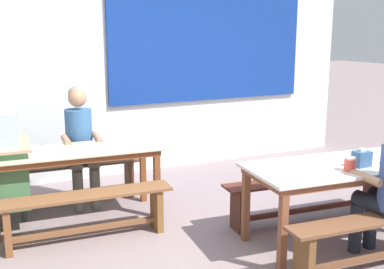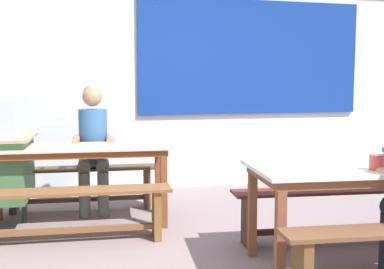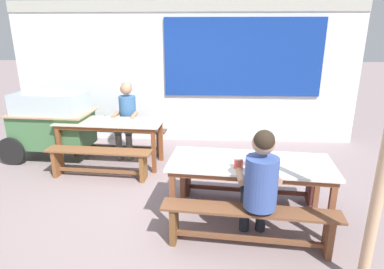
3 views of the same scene
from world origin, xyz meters
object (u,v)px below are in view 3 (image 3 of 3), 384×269
at_px(person_near_front, 260,181).
at_px(bench_far_front, 99,159).
at_px(dining_table_far, 110,126).
at_px(tissue_box, 256,160).
at_px(dining_table_near, 250,167).
at_px(bench_far_back, 123,137).
at_px(condiment_jar, 239,163).
at_px(bench_near_back, 248,177).
at_px(food_cart, 51,121).
at_px(wooden_support_post, 382,177).
at_px(person_center_facing, 127,115).
at_px(bench_near_front, 249,222).

bearing_deg(person_near_front, bench_far_front, 144.85).
xyz_separation_m(dining_table_far, tissue_box, (2.10, -1.69, 0.15)).
height_order(dining_table_near, bench_far_back, dining_table_near).
bearing_deg(condiment_jar, dining_table_near, 51.60).
distance_m(bench_near_back, condiment_jar, 0.89).
bearing_deg(person_near_front, tissue_box, 89.88).
bearing_deg(bench_far_front, condiment_jar, -31.94).
distance_m(dining_table_near, condiment_jar, 0.27).
distance_m(food_cart, tissue_box, 3.70).
relative_size(food_cart, condiment_jar, 14.04).
height_order(dining_table_far, bench_near_back, dining_table_far).
distance_m(dining_table_far, tissue_box, 2.69).
distance_m(dining_table_near, tissue_box, 0.19).
relative_size(bench_near_back, wooden_support_post, 0.89).
relative_size(bench_near_back, person_center_facing, 1.42).
xyz_separation_m(dining_table_near, condiment_jar, (-0.15, -0.19, 0.13)).
bearing_deg(dining_table_far, bench_near_front, -46.11).
height_order(person_center_facing, tissue_box, person_center_facing).
bearing_deg(tissue_box, bench_far_back, 132.88).
distance_m(condiment_jar, wooden_support_post, 1.33).
height_order(bench_far_back, condiment_jar, condiment_jar).
height_order(bench_near_front, person_center_facing, person_center_facing).
distance_m(dining_table_near, bench_far_back, 2.93).
bearing_deg(person_center_facing, person_near_front, -52.09).
distance_m(bench_near_front, person_near_front, 0.44).
bearing_deg(bench_near_back, person_near_front, -90.57).
height_order(tissue_box, wooden_support_post, wooden_support_post).
distance_m(dining_table_far, food_cart, 1.09).
bearing_deg(condiment_jar, dining_table_far, 137.59).
bearing_deg(person_center_facing, condiment_jar, -51.46).
height_order(tissue_box, condiment_jar, tissue_box).
relative_size(bench_far_front, person_near_front, 1.26).
distance_m(tissue_box, wooden_support_post, 1.23).
xyz_separation_m(person_center_facing, tissue_box, (1.94, -2.14, 0.08)).
relative_size(bench_near_back, condiment_jar, 15.68).
height_order(food_cart, person_center_facing, person_center_facing).
xyz_separation_m(bench_far_back, bench_far_front, (-0.07, -1.06, -0.00)).
bearing_deg(tissue_box, bench_near_back, 89.20).
bearing_deg(person_near_front, person_center_facing, 127.91).
bearing_deg(bench_far_back, dining_table_near, -45.95).
xyz_separation_m(bench_near_back, bench_near_front, (-0.10, -1.06, 0.01)).
distance_m(bench_far_back, food_cart, 1.21).
bearing_deg(bench_far_front, bench_far_back, 86.10).
height_order(bench_far_front, person_center_facing, person_center_facing).
distance_m(bench_far_back, tissue_box, 3.07).
height_order(bench_far_front, person_near_front, person_near_front).
bearing_deg(food_cart, tissue_box, -30.94).
bearing_deg(person_center_facing, dining_table_near, -46.67).
height_order(bench_near_front, food_cart, food_cart).
distance_m(dining_table_far, bench_near_front, 2.92).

